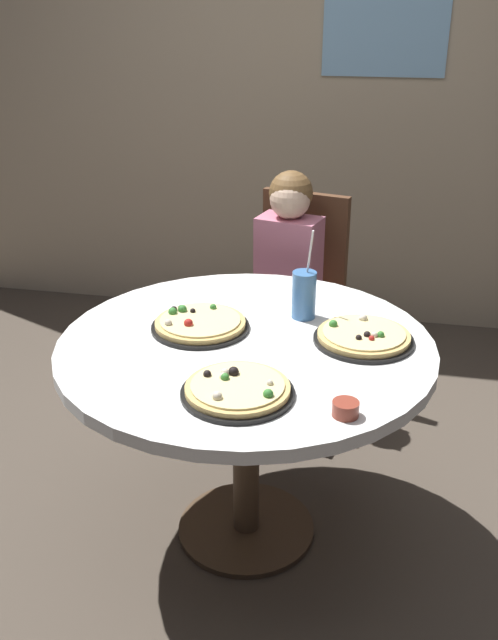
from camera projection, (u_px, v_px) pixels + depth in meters
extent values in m
plane|color=#4C4238|center=(246.00, 529.00, 2.51)|extent=(8.00, 8.00, 0.00)
cube|color=tan|center=(323.00, 55.00, 3.68)|extent=(5.20, 0.12, 2.90)
cube|color=#8CBFE5|center=(387.00, 12.00, 3.48)|extent=(0.62, 0.02, 0.61)
cylinder|color=white|center=(246.00, 347.00, 2.21)|extent=(1.18, 1.18, 0.04)
cylinder|color=#4C3826|center=(246.00, 444.00, 2.36)|extent=(0.09, 0.09, 0.69)
cylinder|color=#4C3826|center=(246.00, 527.00, 2.51)|extent=(0.48, 0.48, 0.02)
cube|color=brown|center=(288.00, 316.00, 3.15)|extent=(0.48, 0.48, 0.04)
cube|color=brown|center=(305.00, 249.00, 3.19)|extent=(0.40, 0.14, 0.52)
cylinder|color=brown|center=(237.00, 369.00, 3.17)|extent=(0.04, 0.04, 0.41)
cylinder|color=brown|center=(308.00, 385.00, 3.04)|extent=(0.04, 0.04, 0.41)
cylinder|color=brown|center=(268.00, 339.00, 3.45)|extent=(0.04, 0.04, 0.41)
cylinder|color=brown|center=(334.00, 353.00, 3.31)|extent=(0.04, 0.04, 0.41)
cube|color=#3F4766|center=(274.00, 372.00, 3.10)|extent=(0.31, 0.37, 0.45)
cube|color=#CC728C|center=(288.00, 267.00, 3.03)|extent=(0.29, 0.22, 0.44)
sphere|color=beige|center=(290.00, 199.00, 2.90)|extent=(0.17, 0.17, 0.17)
sphere|color=brown|center=(292.00, 193.00, 2.91)|extent=(0.18, 0.18, 0.18)
cylinder|color=black|center=(200.00, 327.00, 2.28)|extent=(0.32, 0.32, 0.01)
cylinder|color=#D8B266|center=(200.00, 323.00, 2.27)|extent=(0.29, 0.29, 0.02)
cylinder|color=beige|center=(200.00, 320.00, 2.27)|extent=(0.26, 0.26, 0.01)
sphere|color=#387F33|center=(173.00, 312.00, 2.31)|extent=(0.03, 0.03, 0.03)
sphere|color=#387F33|center=(213.00, 307.00, 2.34)|extent=(0.02, 0.02, 0.02)
sphere|color=black|center=(174.00, 309.00, 2.33)|extent=(0.02, 0.02, 0.02)
sphere|color=black|center=(193.00, 311.00, 2.32)|extent=(0.02, 0.02, 0.02)
sphere|color=beige|center=(169.00, 322.00, 2.23)|extent=(0.02, 0.02, 0.02)
sphere|color=black|center=(181.00, 308.00, 2.34)|extent=(0.02, 0.02, 0.02)
sphere|color=#387F33|center=(182.00, 309.00, 2.32)|extent=(0.03, 0.03, 0.03)
sphere|color=#B2231E|center=(188.00, 323.00, 2.22)|extent=(0.03, 0.03, 0.03)
cylinder|color=black|center=(363.00, 340.00, 2.19)|extent=(0.31, 0.31, 0.01)
cylinder|color=#D8B266|center=(364.00, 336.00, 2.19)|extent=(0.29, 0.29, 0.02)
cylinder|color=beige|center=(364.00, 333.00, 2.18)|extent=(0.26, 0.26, 0.01)
sphere|color=beige|center=(362.00, 319.00, 2.26)|extent=(0.02, 0.02, 0.02)
sphere|color=beige|center=(374.00, 335.00, 2.15)|extent=(0.02, 0.02, 0.02)
sphere|color=black|center=(367.00, 335.00, 2.15)|extent=(0.02, 0.02, 0.02)
sphere|color=#387F33|center=(333.00, 324.00, 2.22)|extent=(0.03, 0.03, 0.03)
sphere|color=#B2231E|center=(372.00, 339.00, 2.13)|extent=(0.02, 0.02, 0.02)
sphere|color=beige|center=(364.00, 318.00, 2.26)|extent=(0.02, 0.02, 0.02)
sphere|color=black|center=(359.00, 338.00, 2.13)|extent=(0.02, 0.02, 0.02)
sphere|color=#387F33|center=(381.00, 335.00, 2.15)|extent=(0.02, 0.02, 0.02)
cylinder|color=black|center=(238.00, 393.00, 1.90)|extent=(0.31, 0.31, 0.01)
cylinder|color=#D8B266|center=(238.00, 388.00, 1.89)|extent=(0.29, 0.29, 0.02)
cylinder|color=beige|center=(238.00, 385.00, 1.89)|extent=(0.25, 0.25, 0.01)
sphere|color=beige|center=(270.00, 383.00, 1.88)|extent=(0.02, 0.02, 0.02)
sphere|color=beige|center=(227.00, 373.00, 1.93)|extent=(0.02, 0.02, 0.02)
sphere|color=black|center=(207.00, 374.00, 1.93)|extent=(0.02, 0.02, 0.02)
sphere|color=beige|center=(224.00, 377.00, 1.91)|extent=(0.02, 0.02, 0.02)
sphere|color=beige|center=(217.00, 396.00, 1.82)|extent=(0.03, 0.03, 0.03)
sphere|color=beige|center=(224.00, 377.00, 1.91)|extent=(0.02, 0.02, 0.02)
sphere|color=#387F33|center=(225.00, 377.00, 1.91)|extent=(0.02, 0.02, 0.02)
sphere|color=black|center=(234.00, 372.00, 1.94)|extent=(0.03, 0.03, 0.03)
sphere|color=#387F33|center=(268.00, 394.00, 1.83)|extent=(0.03, 0.03, 0.03)
cylinder|color=#3F72B2|center=(304.00, 295.00, 2.33)|extent=(0.08, 0.08, 0.16)
cylinder|color=white|center=(309.00, 262.00, 2.28)|extent=(0.03, 0.03, 0.22)
cylinder|color=brown|center=(346.00, 409.00, 1.80)|extent=(0.07, 0.07, 0.04)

